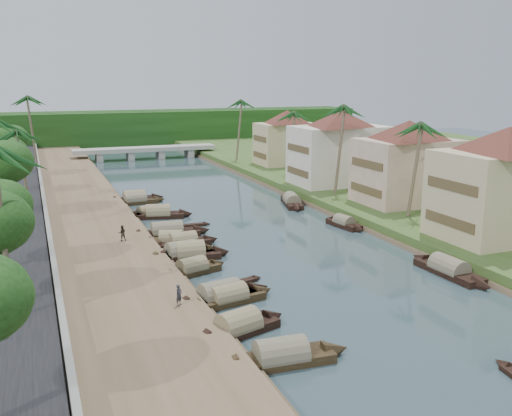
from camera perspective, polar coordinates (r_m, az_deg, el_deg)
name	(u,v)px	position (r m, az deg, el deg)	size (l,w,h in m)	color
ground	(308,266)	(48.97, 5.18, -5.80)	(220.00, 220.00, 0.00)	#31454A
left_bank	(89,224)	(63.41, -16.35, -1.59)	(10.00, 180.00, 0.80)	brown
right_bank	(370,198)	(74.82, 11.33, 0.98)	(16.00, 180.00, 1.20)	#385321
road	(2,229)	(63.23, -24.04, -1.95)	(8.00, 180.00, 1.40)	black
retaining_wall	(47,219)	(62.99, -20.20, -1.06)	(0.40, 180.00, 1.10)	slate
treeline	(123,128)	(143.40, -13.19, 7.79)	(120.00, 14.00, 8.00)	#14340E
bridge	(145,150)	(116.14, -11.03, 5.68)	(28.00, 4.00, 2.40)	#9A9A90
building_near	(505,182)	(56.94, 23.62, 2.43)	(14.85, 14.85, 10.20)	tan
building_mid	(407,161)	(69.60, 14.89, 4.56)	(14.11, 14.11, 9.70)	beige
building_far	(340,147)	(80.65, 8.42, 6.09)	(15.59, 15.59, 10.20)	silver
building_distant	(287,137)	(98.84, 3.11, 7.12)	(12.62, 12.62, 9.20)	tan
sampan_0	(281,357)	(32.83, 2.51, -14.66)	(8.54, 2.26, 2.22)	black
sampan_1	(238,327)	(36.30, -1.78, -11.85)	(7.72, 3.92, 2.25)	black
sampan_2	(228,298)	(40.85, -2.81, -8.99)	(7.76, 3.02, 2.03)	black
sampan_3	(220,296)	(41.20, -3.62, -8.80)	(8.62, 3.24, 2.27)	black
sampan_4	(192,269)	(46.99, -6.41, -6.11)	(6.83, 3.39, 1.95)	black
sampan_5	(190,254)	(50.96, -6.62, -4.59)	(7.59, 2.51, 2.37)	black
sampan_6	(182,254)	(51.09, -7.42, -4.57)	(7.98, 2.86, 2.32)	black
sampan_7	(183,242)	(54.68, -7.29, -3.41)	(7.40, 2.08, 1.98)	black
sampan_8	(171,241)	(55.34, -8.51, -3.25)	(6.69, 3.31, 2.05)	black
sampan_9	(167,232)	(58.37, -8.88, -2.42)	(9.21, 2.41, 2.29)	black
sampan_10	(148,213)	(67.19, -10.79, -0.50)	(6.36, 3.41, 1.80)	black
sampan_11	(158,214)	(66.38, -9.74, -0.60)	(8.26, 3.60, 2.31)	black
sampan_12	(136,201)	(74.18, -11.95, 0.70)	(7.99, 1.89, 1.93)	black
sampan_13	(134,198)	(75.69, -12.09, 0.94)	(8.06, 2.03, 2.20)	black
sampan_14	(449,270)	(49.10, 18.73, -5.88)	(2.13, 9.23, 2.22)	black
sampan_15	(344,223)	(62.06, 8.79, -1.52)	(2.27, 6.57, 1.79)	black
sampan_16	(292,202)	(72.18, 3.61, 0.63)	(3.92, 9.17, 2.20)	black
canoe_1	(239,283)	(44.52, -1.71, -7.54)	(4.48, 2.07, 0.72)	black
canoe_2	(190,226)	(61.96, -6.65, -1.76)	(4.78, 0.81, 0.69)	black
palm_1	(415,127)	(61.69, 15.61, 7.82)	(3.20, 3.20, 11.29)	#72604C
palm_2	(339,109)	(72.77, 8.30, 9.77)	(3.20, 3.20, 12.54)	#72604C
palm_3	(290,114)	(88.03, 3.42, 9.33)	(3.20, 3.20, 10.88)	#72604C
palm_6	(21,132)	(71.80, -22.41, 7.00)	(3.20, 3.20, 9.86)	#72604C
palm_7	(237,103)	(104.01, -1.89, 10.49)	(3.20, 3.20, 12.06)	#72604C
palm_8	(31,99)	(99.84, -21.59, 10.09)	(3.20, 3.20, 12.87)	#72604C
tree_3	(3,164)	(64.86, -24.01, 4.00)	(5.40, 5.40, 7.81)	#473A29
tree_4	(7,154)	(78.75, -23.64, 4.92)	(4.44, 4.44, 6.79)	#473A29
tree_5	(10,140)	(93.11, -23.42, 6.25)	(4.75, 4.75, 7.33)	#473A29
tree_6	(366,149)	(84.32, 10.97, 5.85)	(4.80, 4.80, 6.60)	#473A29
person_near	(179,295)	(38.66, -7.72, -8.62)	(0.53, 0.35, 1.45)	#2A2A32
person_far	(122,233)	(54.62, -13.24, -2.45)	(0.71, 0.56, 1.47)	#2D2820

